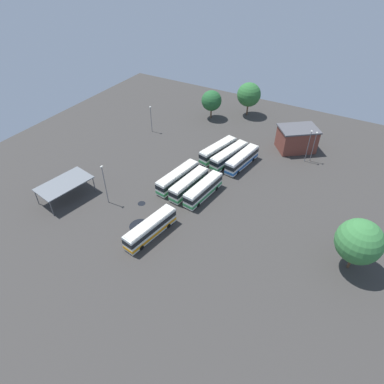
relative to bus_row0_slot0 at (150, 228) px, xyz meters
name	(u,v)px	position (x,y,z in m)	size (l,w,h in m)	color
ground_plane	(190,190)	(15.42, 0.59, -1.87)	(108.96, 108.96, 0.00)	#383533
bus_row0_slot0	(150,228)	(0.00, 0.00, 0.00)	(11.81, 4.27, 3.54)	silver
bus_row1_slot0	(203,190)	(15.00, -2.92, 0.00)	(11.23, 3.71, 3.54)	silver
bus_row1_slot1	(189,184)	(15.13, 0.62, 0.00)	(11.25, 3.71, 3.54)	silver
bus_row1_slot2	(178,178)	(15.97, 4.00, 0.00)	(12.14, 4.15, 3.54)	silver
bus_row2_slot0	(242,160)	(29.78, -5.42, 0.00)	(11.52, 4.08, 3.54)	silver
bus_row2_slot1	(229,156)	(29.84, -2.00, 0.00)	(12.19, 4.88, 3.54)	silver
bus_row2_slot2	(218,150)	(30.67, 1.39, 0.00)	(11.81, 5.08, 3.54)	silver
depot_building	(297,139)	(43.87, -14.25, 1.18)	(10.97, 11.46, 6.07)	brown
maintenance_shelter	(64,184)	(0.35, 21.94, 1.79)	(11.76, 7.85, 3.84)	slate
lamp_post_by_building	(105,183)	(3.42, 13.32, 3.10)	(0.56, 0.28, 9.11)	slate
lamp_post_mid_lot	(308,145)	(39.48, -18.01, 2.71)	(0.56, 0.28, 8.32)	slate
lamp_post_near_entrance	(314,146)	(40.24, -19.12, 2.48)	(0.56, 0.28, 7.88)	slate
lamp_post_far_corner	(151,118)	(33.24, 23.25, 2.25)	(0.56, 0.28, 7.42)	slate
tree_northwest	(359,241)	(10.61, -33.28, 4.43)	(7.45, 7.45, 10.03)	brown
tree_east_edge	(249,95)	(56.29, 4.27, 4.59)	(6.93, 6.93, 9.93)	brown
tree_north_edge	(211,101)	(49.06, 12.87, 3.58)	(5.87, 5.87, 8.39)	brown
puddle_centre_drain	(142,203)	(6.54, 7.11, -1.86)	(1.62, 1.62, 0.01)	black
puddle_back_corner	(140,226)	(0.96, 3.36, -1.86)	(4.09, 4.09, 0.01)	black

